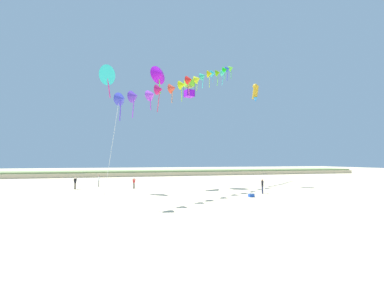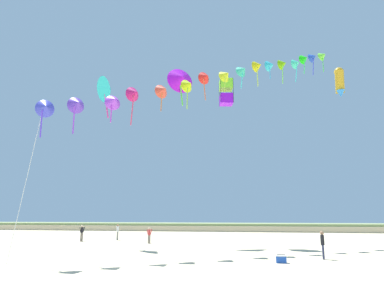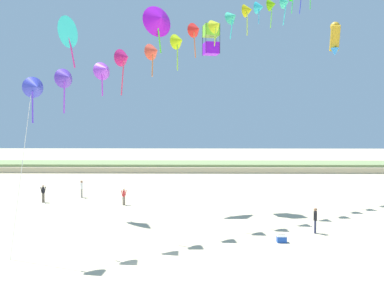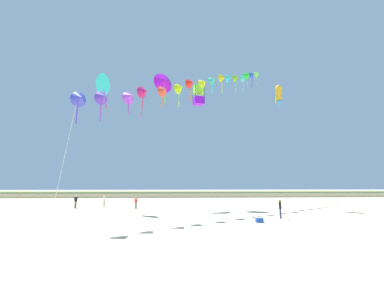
# 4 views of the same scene
# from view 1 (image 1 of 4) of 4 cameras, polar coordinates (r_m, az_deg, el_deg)

# --- Properties ---
(ground_plane) EXTENTS (240.00, 240.00, 0.00)m
(ground_plane) POSITION_cam_1_polar(r_m,az_deg,el_deg) (21.78, 3.59, -13.92)
(ground_plane) COLOR beige
(dune_ridge) EXTENTS (120.00, 10.28, 1.29)m
(dune_ridge) POSITION_cam_1_polar(r_m,az_deg,el_deg) (67.60, -9.51, -6.35)
(dune_ridge) COLOR #BFAE8B
(dune_ridge) RESTS_ON ground
(person_near_left) EXTENTS (0.39, 0.53, 1.66)m
(person_near_left) POSITION_cam_1_polar(r_m,az_deg,el_deg) (38.21, -24.53, -7.72)
(person_near_left) COLOR #726656
(person_near_left) RESTS_ON ground
(person_near_right) EXTENTS (0.23, 0.59, 1.67)m
(person_near_right) POSITION_cam_1_polar(r_m,az_deg,el_deg) (31.44, 15.38, -8.85)
(person_near_right) COLOR #282D4C
(person_near_right) RESTS_ON ground
(person_mid_center) EXTENTS (0.49, 0.33, 1.51)m
(person_mid_center) POSITION_cam_1_polar(r_m,az_deg,el_deg) (36.64, -12.77, -8.27)
(person_mid_center) COLOR #726656
(person_mid_center) RESTS_ON ground
(person_far_left) EXTENTS (0.23, 0.59, 1.69)m
(person_far_left) POSITION_cam_1_polar(r_m,az_deg,el_deg) (40.58, -20.02, -7.53)
(person_far_left) COLOR gray
(person_far_left) RESTS_ON ground
(kite_banner_string) EXTENTS (22.75, 25.56, 22.69)m
(kite_banner_string) POSITION_cam_1_polar(r_m,az_deg,el_deg) (36.97, 1.67, 14.42)
(kite_banner_string) COLOR #3A40C6
(large_kite_low_lead) EXTENTS (2.96, 2.59, 4.21)m
(large_kite_low_lead) POSITION_cam_1_polar(r_m,az_deg,el_deg) (37.81, -7.18, 15.15)
(large_kite_low_lead) COLOR #B714E4
(large_kite_mid_trail) EXTENTS (2.89, 2.72, 4.16)m
(large_kite_mid_trail) POSITION_cam_1_polar(r_m,az_deg,el_deg) (34.55, -17.94, 14.38)
(large_kite_mid_trail) COLOR #2ED7D2
(large_kite_high_solo) EXTENTS (0.96, 1.59, 2.77)m
(large_kite_high_solo) POSITION_cam_1_polar(r_m,az_deg,el_deg) (41.34, 13.90, 11.18)
(large_kite_high_solo) COLOR gold
(large_kite_outer_drift) EXTENTS (1.50, 1.50, 2.52)m
(large_kite_outer_drift) POSITION_cam_1_polar(r_m,az_deg,el_deg) (38.54, -0.62, 12.25)
(large_kite_outer_drift) COLOR #8A12E6
(beach_cooler) EXTENTS (0.58, 0.41, 0.46)m
(beach_cooler) POSITION_cam_1_polar(r_m,az_deg,el_deg) (28.39, 13.04, -10.99)
(beach_cooler) COLOR blue
(beach_cooler) RESTS_ON ground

